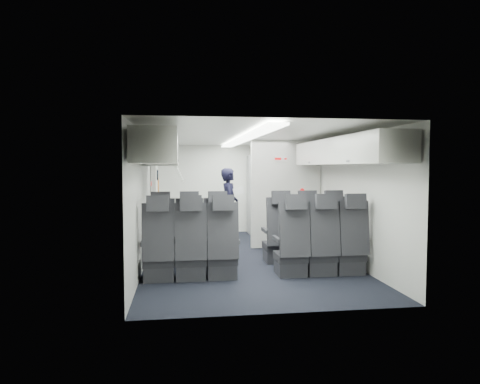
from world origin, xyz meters
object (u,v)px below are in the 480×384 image
object	(u,v)px
boarding_door	(155,199)
flight_attendant	(229,205)
galley_unit	(265,194)
seat_row_mid	(257,250)
carry_on_bag	(159,157)
seat_row_front	(248,240)

from	to	relation	value
boarding_door	flight_attendant	size ratio (longest dim) A/B	1.16
galley_unit	flight_attendant	world-z (taller)	galley_unit
seat_row_mid	boarding_door	xyz separation A→B (m)	(-1.64, 2.99, 0.55)
galley_unit	carry_on_bag	world-z (taller)	carry_on_bag
carry_on_bag	seat_row_front	bearing A→B (deg)	16.64
seat_row_mid	galley_unit	bearing A→B (deg)	77.12
seat_row_mid	flight_attendant	xyz separation A→B (m)	(-0.06, 3.03, 0.40)
seat_row_front	boarding_door	xyz separation A→B (m)	(-1.64, 2.09, 0.55)
seat_row_front	seat_row_mid	size ratio (longest dim) A/B	1.00
seat_row_mid	flight_attendant	bearing A→B (deg)	91.21
flight_attendant	galley_unit	bearing A→B (deg)	-38.73
flight_attendant	boarding_door	bearing A→B (deg)	95.20
flight_attendant	carry_on_bag	world-z (taller)	carry_on_bag
galley_unit	flight_attendant	size ratio (longest dim) A/B	1.19
seat_row_front	galley_unit	distance (m)	3.43
galley_unit	carry_on_bag	xyz separation A→B (m)	(-2.39, -3.28, 0.83)
seat_row_front	galley_unit	bearing A→B (deg)	73.72
flight_attendant	carry_on_bag	xyz separation A→B (m)	(-1.38, -2.16, 0.98)
galley_unit	carry_on_bag	size ratio (longest dim) A/B	4.57
seat_row_front	carry_on_bag	bearing A→B (deg)	-179.03
seat_row_mid	boarding_door	world-z (taller)	boarding_door
galley_unit	flight_attendant	distance (m)	1.52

